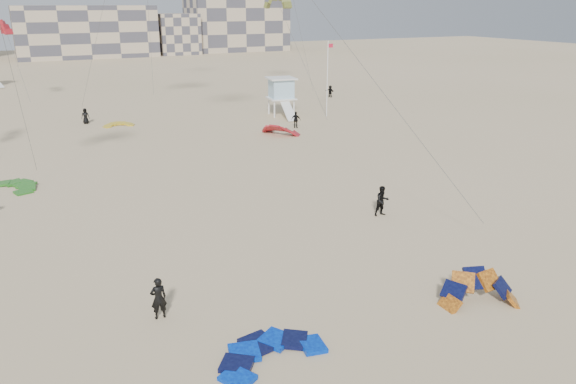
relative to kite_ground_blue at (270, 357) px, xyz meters
name	(u,v)px	position (x,y,z in m)	size (l,w,h in m)	color
ground	(260,323)	(0.59, 2.37, 0.00)	(320.00, 320.00, 0.00)	#CBAF88
kite_ground_blue	(270,357)	(0.00, 0.00, 0.00)	(3.87, 4.04, 0.51)	blue
kite_ground_orange	(478,302)	(9.86, -0.34, 0.00)	(3.34, 2.69, 2.10)	orange
kite_ground_green	(13,188)	(-8.18, 26.32, 0.00)	(3.74, 3.95, 0.52)	#3B7E21
kite_ground_red_far	(280,134)	(16.28, 33.61, 0.00)	(3.79, 3.60, 1.76)	#B80D32
kite_ground_yellow	(119,126)	(2.47, 44.90, 0.00)	(2.84, 2.97, 0.54)	yellow
kitesurfer_main	(158,298)	(-2.99, 4.54, 0.92)	(0.67, 0.44, 1.84)	black
kitesurfer_b	(382,201)	(12.25, 10.37, 0.94)	(0.92, 0.71, 1.89)	black
kitesurfer_d	(296,120)	(19.06, 35.65, 0.86)	(1.01, 0.42, 1.72)	black
kitesurfer_e	(85,116)	(-0.52, 47.62, 0.84)	(0.83, 0.54, 1.69)	black
kitesurfer_f	(330,91)	(32.59, 51.84, 0.82)	(1.51, 0.48, 1.63)	black
kite_fly_olive	(278,2)	(19.06, 39.97, 12.60)	(4.85, 8.39, 12.90)	olive
kite_fly_red	(5,29)	(-6.99, 65.49, 9.45)	(3.83, 8.03, 9.82)	#B80D32
lifeguard_tower_near	(281,97)	(20.72, 42.69, 2.17)	(3.50, 6.20, 4.37)	white
flagpole	(327,77)	(25.24, 39.94, 4.44)	(0.69, 0.11, 8.48)	white
condo_mid	(85,31)	(10.59, 132.37, 6.00)	(32.00, 16.00, 12.00)	tan
condo_east	(237,20)	(50.59, 134.37, 8.00)	(26.00, 14.00, 16.00)	tan
condo_fill_right	(177,34)	(32.59, 130.37, 5.00)	(10.00, 10.00, 10.00)	tan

